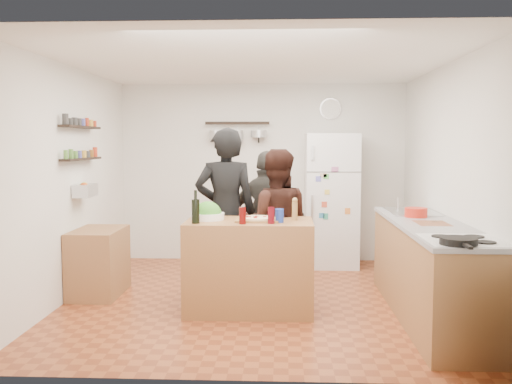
{
  "coord_description": "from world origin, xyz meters",
  "views": [
    {
      "loc": [
        0.28,
        -5.99,
        1.68
      ],
      "look_at": [
        0.0,
        0.1,
        1.15
      ],
      "focal_mm": 40.0,
      "sensor_mm": 36.0,
      "label": 1
    }
  ],
  "objects_px": {
    "person_back": "(267,219)",
    "red_bowl": "(416,212)",
    "pepper_mill": "(295,211)",
    "counter_run": "(430,271)",
    "person_center": "(275,224)",
    "salt_canister": "(280,216)",
    "salad_bowl": "(208,216)",
    "skillet": "(459,241)",
    "prep_island": "(249,266)",
    "side_table": "(99,262)",
    "fridge": "(331,200)",
    "person_left": "(226,212)",
    "wall_clock": "(330,109)",
    "wine_bottle": "(196,211)"
  },
  "relations": [
    {
      "from": "person_back",
      "to": "red_bowl",
      "type": "xyz_separation_m",
      "value": [
        1.54,
        -0.73,
        0.17
      ]
    },
    {
      "from": "pepper_mill",
      "to": "counter_run",
      "type": "height_order",
      "value": "pepper_mill"
    },
    {
      "from": "person_center",
      "to": "salt_canister",
      "type": "bearing_deg",
      "value": 94.07
    },
    {
      "from": "salad_bowl",
      "to": "skillet",
      "type": "distance_m",
      "value": 2.47
    },
    {
      "from": "red_bowl",
      "to": "counter_run",
      "type": "bearing_deg",
      "value": -83.09
    },
    {
      "from": "prep_island",
      "to": "side_table",
      "type": "distance_m",
      "value": 1.78
    },
    {
      "from": "red_bowl",
      "to": "side_table",
      "type": "distance_m",
      "value": 3.45
    },
    {
      "from": "salad_bowl",
      "to": "side_table",
      "type": "height_order",
      "value": "salad_bowl"
    },
    {
      "from": "fridge",
      "to": "side_table",
      "type": "bearing_deg",
      "value": -148.69
    },
    {
      "from": "person_back",
      "to": "fridge",
      "type": "relative_size",
      "value": 0.88
    },
    {
      "from": "salad_bowl",
      "to": "skillet",
      "type": "height_order",
      "value": "salad_bowl"
    },
    {
      "from": "side_table",
      "to": "prep_island",
      "type": "bearing_deg",
      "value": -17.09
    },
    {
      "from": "prep_island",
      "to": "salt_canister",
      "type": "relative_size",
      "value": 9.48
    },
    {
      "from": "side_table",
      "to": "salt_canister",
      "type": "bearing_deg",
      "value": -17.81
    },
    {
      "from": "person_center",
      "to": "fridge",
      "type": "relative_size",
      "value": 0.9
    },
    {
      "from": "person_left",
      "to": "red_bowl",
      "type": "bearing_deg",
      "value": 164.22
    },
    {
      "from": "person_back",
      "to": "wall_clock",
      "type": "distance_m",
      "value": 2.18
    },
    {
      "from": "wine_bottle",
      "to": "person_center",
      "type": "bearing_deg",
      "value": 42.19
    },
    {
      "from": "person_left",
      "to": "fridge",
      "type": "xyz_separation_m",
      "value": [
        1.29,
        1.57,
        -0.02
      ]
    },
    {
      "from": "person_back",
      "to": "counter_run",
      "type": "height_order",
      "value": "person_back"
    },
    {
      "from": "prep_island",
      "to": "skillet",
      "type": "xyz_separation_m",
      "value": [
        1.64,
        -1.31,
        0.49
      ]
    },
    {
      "from": "skillet",
      "to": "fridge",
      "type": "relative_size",
      "value": 0.15
    },
    {
      "from": "counter_run",
      "to": "fridge",
      "type": "height_order",
      "value": "fridge"
    },
    {
      "from": "salt_canister",
      "to": "fridge",
      "type": "height_order",
      "value": "fridge"
    },
    {
      "from": "wall_clock",
      "to": "side_table",
      "type": "distance_m",
      "value": 3.78
    },
    {
      "from": "pepper_mill",
      "to": "fridge",
      "type": "relative_size",
      "value": 0.1
    },
    {
      "from": "salt_canister",
      "to": "counter_run",
      "type": "height_order",
      "value": "salt_canister"
    },
    {
      "from": "person_back",
      "to": "person_left",
      "type": "bearing_deg",
      "value": 61.13
    },
    {
      "from": "pepper_mill",
      "to": "fridge",
      "type": "bearing_deg",
      "value": 75.55
    },
    {
      "from": "person_back",
      "to": "side_table",
      "type": "relative_size",
      "value": 1.98
    },
    {
      "from": "counter_run",
      "to": "fridge",
      "type": "distance_m",
      "value": 2.46
    },
    {
      "from": "salt_canister",
      "to": "skillet",
      "type": "xyz_separation_m",
      "value": [
        1.34,
        -1.19,
        -0.03
      ]
    },
    {
      "from": "wine_bottle",
      "to": "pepper_mill",
      "type": "bearing_deg",
      "value": 15.87
    },
    {
      "from": "person_center",
      "to": "red_bowl",
      "type": "bearing_deg",
      "value": 171.75
    },
    {
      "from": "wine_bottle",
      "to": "side_table",
      "type": "distance_m",
      "value": 1.55
    },
    {
      "from": "person_back",
      "to": "salad_bowl",
      "type": "bearing_deg",
      "value": 77.06
    },
    {
      "from": "red_bowl",
      "to": "fridge",
      "type": "distance_m",
      "value": 2.01
    },
    {
      "from": "salt_canister",
      "to": "prep_island",
      "type": "bearing_deg",
      "value": 158.2
    },
    {
      "from": "prep_island",
      "to": "counter_run",
      "type": "distance_m",
      "value": 1.75
    },
    {
      "from": "salad_bowl",
      "to": "person_back",
      "type": "relative_size",
      "value": 0.21
    },
    {
      "from": "prep_island",
      "to": "salad_bowl",
      "type": "bearing_deg",
      "value": 173.21
    },
    {
      "from": "pepper_mill",
      "to": "side_table",
      "type": "bearing_deg",
      "value": 167.61
    },
    {
      "from": "wine_bottle",
      "to": "salt_canister",
      "type": "distance_m",
      "value": 0.81
    },
    {
      "from": "wine_bottle",
      "to": "red_bowl",
      "type": "bearing_deg",
      "value": 12.6
    },
    {
      "from": "person_left",
      "to": "wall_clock",
      "type": "height_order",
      "value": "wall_clock"
    },
    {
      "from": "person_center",
      "to": "counter_run",
      "type": "distance_m",
      "value": 1.65
    },
    {
      "from": "wine_bottle",
      "to": "red_bowl",
      "type": "relative_size",
      "value": 1.01
    },
    {
      "from": "wine_bottle",
      "to": "prep_island",
      "type": "bearing_deg",
      "value": 23.75
    },
    {
      "from": "pepper_mill",
      "to": "skillet",
      "type": "bearing_deg",
      "value": -48.75
    },
    {
      "from": "skillet",
      "to": "red_bowl",
      "type": "bearing_deg",
      "value": 88.19
    }
  ]
}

